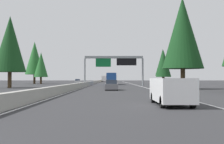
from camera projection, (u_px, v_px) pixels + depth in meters
ground_plane at (89, 85)px, 64.49m from camera, size 320.00×320.00×0.00m
median_barrier at (93, 82)px, 84.50m from camera, size 180.00×0.56×0.90m
shoulder_stripe_right at (134, 84)px, 74.51m from camera, size 160.00×0.16×0.01m
shoulder_stripe_median at (93, 84)px, 74.49m from camera, size 160.00×0.16×0.01m
sign_gantry_overhead at (115, 62)px, 57.11m from camera, size 0.50×12.68×6.43m
minivan_mid_left at (171, 90)px, 16.91m from camera, size 5.00×1.95×1.69m
sedan_far_center at (111, 85)px, 38.73m from camera, size 4.40×1.80×1.47m
bus_near_center at (111, 78)px, 73.17m from camera, size 11.50×2.55×3.10m
box_truck_far_left at (104, 79)px, 130.82m from camera, size 8.50×2.40×2.95m
sedan_far_right at (112, 81)px, 121.28m from camera, size 4.40×1.80×1.47m
oncoming_near at (78, 81)px, 93.28m from camera, size 4.40×1.80×1.47m
conifer_right_near at (183, 33)px, 42.93m from camera, size 6.48×6.48×14.72m
conifer_right_mid at (164, 64)px, 75.04m from camera, size 4.21×4.21×9.57m
conifer_right_far at (163, 63)px, 89.84m from camera, size 5.05×5.05×11.47m
conifer_left_near at (10, 44)px, 48.04m from camera, size 5.67×5.67×12.88m
conifer_left_mid at (35, 58)px, 85.00m from camera, size 5.86×5.86×13.32m
conifer_left_far at (41, 65)px, 81.00m from camera, size 4.20×4.20×9.55m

